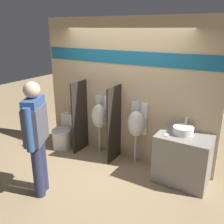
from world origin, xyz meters
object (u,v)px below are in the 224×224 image
Objects in this scene: sink_basin at (183,130)px; cell_phone at (167,135)px; urinal_far at (136,124)px; person_in_vest at (36,132)px; toilet at (64,134)px; urinal_near_counter at (99,116)px.

sink_basin is 0.28m from cell_phone.
urinal_far is 1.84m from person_in_vest.
cell_phone is 2.05m from person_in_vest.
toilet is (-2.55, -0.09, -0.63)m from sink_basin.
toilet is at bearing -173.35° from urinal_far.
urinal_far reaches higher than toilet.
toilet is at bearing 177.67° from cell_phone.
person_in_vest is (0.79, -1.42, 0.76)m from toilet.
sink_basin reaches higher than cell_phone.
urinal_near_counter is 0.68× the size of person_in_vest.
urinal_far is 0.68× the size of person_in_vest.
urinal_near_counter is at bearing 169.23° from cell_phone.
toilet is 0.47× the size of person_in_vest.
toilet is at bearing -166.87° from urinal_near_counter.
urinal_near_counter is at bearing 180.00° from urinal_far.
cell_phone is 2.41m from toilet.
sink_basin is 2.32m from person_in_vest.
person_in_vest is at bearing -60.86° from toilet.
urinal_near_counter is 1.00m from toilet.
cell_phone is at bearing -22.74° from urinal_far.
cell_phone is 0.11× the size of urinal_far.
cell_phone is 0.08× the size of person_in_vest.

